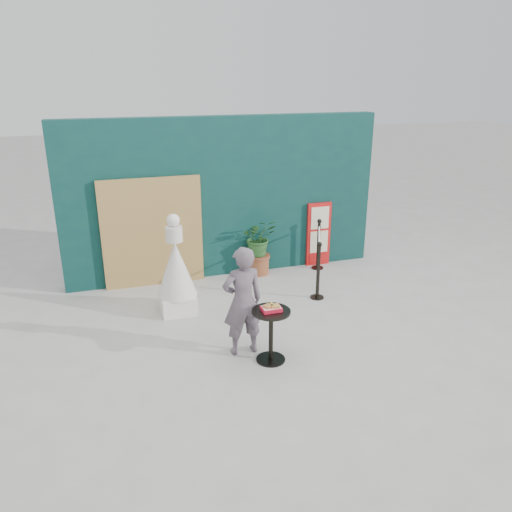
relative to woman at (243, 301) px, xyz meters
The scene contains 10 objects.
ground 0.96m from the woman, 11.22° to the right, with size 60.00×60.00×0.00m, color #ADAAA5.
back_wall 3.17m from the woman, 79.85° to the left, with size 6.00×0.30×3.00m, color #0A3030.
bamboo_fence 2.97m from the woman, 106.80° to the left, with size 1.80×0.08×2.00m, color tan.
woman is the anchor object (origin of this frame).
menu_board 3.75m from the woman, 49.34° to the left, with size 0.50×0.07×1.30m.
statue 1.70m from the woman, 112.70° to the left, with size 0.65×0.65×1.66m.
cafe_table 0.52m from the woman, 47.69° to the right, with size 0.52×0.52×0.75m.
food_basket 0.44m from the woman, 47.29° to the right, with size 0.26×0.19×0.11m.
planter 2.97m from the woman, 67.53° to the left, with size 0.66×0.57×1.12m.
stanchion_barrier 2.87m from the woman, 44.10° to the left, with size 0.84×1.54×1.03m.
Camera 1 is at (-2.27, -5.81, 3.68)m, focal length 35.00 mm.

